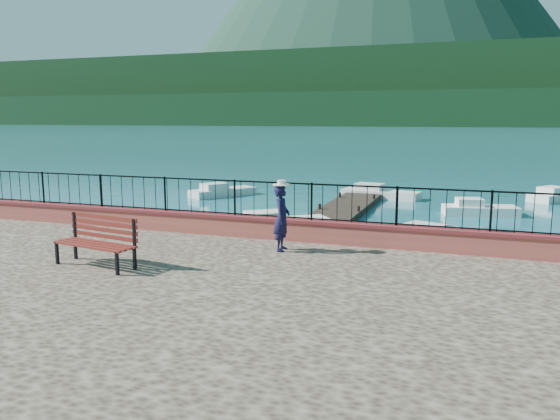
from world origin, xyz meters
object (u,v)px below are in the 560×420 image
Objects in this scene: boat_0 at (278,220)px; boat_4 at (380,191)px; park_bench at (96,252)px; boat_2 at (480,207)px; person at (282,218)px; boat_3 at (223,189)px; boat_5 at (558,193)px; boat_1 at (439,237)px.

boat_0 and boat_4 have the same top height.
park_bench is 21.03m from boat_4.
park_bench is at bearing -128.76° from boat_2.
person is 18.34m from boat_3.
boat_2 is 7.50m from boat_5.
boat_2 and boat_4 have the same top height.
boat_5 is (8.79, 20.40, -1.61)m from person.
boat_5 is (5.41, 13.71, 0.00)m from boat_1.
boat_4 is at bearing -5.74° from person.
park_bench is at bearing -170.94° from boat_5.
boat_2 is at bearing 2.35° from boat_0.
boat_2 is 6.59m from boat_4.
park_bench is 0.53× the size of boat_3.
boat_4 is at bearing 130.59° from boat_1.
boat_0 is at bearing -168.14° from boat_1.
boat_3 and boat_5 have the same top height.
boat_1 is 0.84× the size of boat_4.
park_bench is 0.54× the size of boat_5.
boat_3 is at bearing 159.90° from boat_2.
boat_3 is (-6.25, 8.02, 0.00)m from boat_0.
boat_5 is (4.01, 6.34, 0.00)m from boat_2.
boat_3 is (-9.12, 15.83, -1.61)m from person.
person is at bearing -166.51° from boat_5.
boat_0 is at bearing 13.02° from person.
boat_3 is at bearing 91.00° from boat_0.
boat_5 is (17.91, 4.57, 0.00)m from boat_3.
boat_4 is (2.42, 10.26, 0.00)m from boat_0.
person is at bearing -106.71° from boat_0.
boat_2 is 0.85× the size of boat_5.
boat_2 is 0.76× the size of boat_4.
boat_1 and boat_4 have the same top height.
boat_4 and boat_5 have the same top height.
boat_2 is at bearing -64.73° from boat_3.
boat_0 is 6.35m from boat_1.
person is (3.37, 2.73, 0.49)m from park_bench.
person is 22.27m from boat_5.
boat_0 is 1.25× the size of boat_2.
boat_2 is at bearing -25.95° from person.
boat_5 is at bearing -43.17° from boat_3.
boat_4 is 1.13× the size of boat_5.
boat_2 is at bearing -175.51° from boat_5.
boat_2 is (8.15, 16.79, -1.13)m from park_bench.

